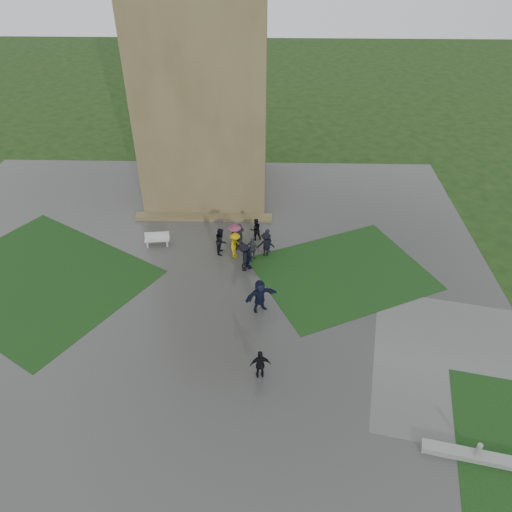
{
  "coord_description": "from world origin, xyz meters",
  "views": [
    {
      "loc": [
        4.16,
        -17.24,
        17.6
      ],
      "look_at": [
        3.6,
        4.91,
        1.2
      ],
      "focal_mm": 35.0,
      "sensor_mm": 36.0,
      "label": 1
    }
  ],
  "objects_px": {
    "pedestrian_near": "(260,364)",
    "tower": "(203,59)",
    "pedestrian_mid": "(260,296)",
    "bench": "(157,239)"
  },
  "relations": [
    {
      "from": "pedestrian_mid",
      "to": "pedestrian_near",
      "type": "height_order",
      "value": "pedestrian_mid"
    },
    {
      "from": "pedestrian_mid",
      "to": "tower",
      "type": "bearing_deg",
      "value": 78.71
    },
    {
      "from": "tower",
      "to": "bench",
      "type": "height_order",
      "value": "tower"
    },
    {
      "from": "tower",
      "to": "pedestrian_mid",
      "type": "relative_size",
      "value": 9.57
    },
    {
      "from": "pedestrian_near",
      "to": "pedestrian_mid",
      "type": "bearing_deg",
      "value": -95.33
    },
    {
      "from": "pedestrian_mid",
      "to": "pedestrian_near",
      "type": "relative_size",
      "value": 1.22
    },
    {
      "from": "bench",
      "to": "pedestrian_mid",
      "type": "bearing_deg",
      "value": -48.2
    },
    {
      "from": "bench",
      "to": "pedestrian_near",
      "type": "distance_m",
      "value": 11.91
    },
    {
      "from": "bench",
      "to": "pedestrian_mid",
      "type": "xyz_separation_m",
      "value": [
        6.34,
        -5.63,
        0.5
      ]
    },
    {
      "from": "pedestrian_near",
      "to": "tower",
      "type": "bearing_deg",
      "value": -83.97
    }
  ]
}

